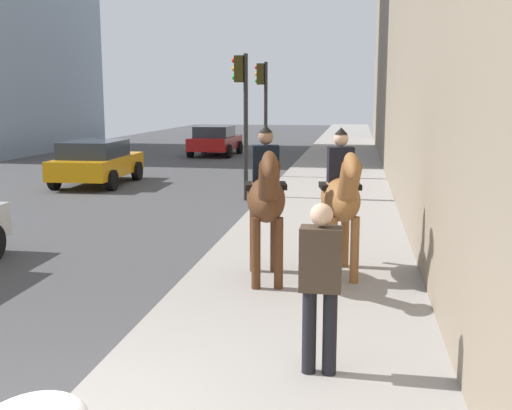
% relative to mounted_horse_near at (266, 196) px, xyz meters
% --- Properties ---
extents(mounted_horse_near, '(2.14, 0.84, 2.29)m').
position_rel_mounted_horse_near_xyz_m(mounted_horse_near, '(0.00, 0.00, 0.00)').
color(mounted_horse_near, '#4C2B16').
rests_on(mounted_horse_near, sidewalk_slab).
extents(mounted_horse_far, '(2.14, 0.81, 2.24)m').
position_rel_mounted_horse_near_xyz_m(mounted_horse_far, '(0.47, -1.07, -0.04)').
color(mounted_horse_far, brown).
rests_on(mounted_horse_far, sidewalk_slab).
extents(pedestrian_greeting, '(0.26, 0.40, 1.70)m').
position_rel_mounted_horse_near_xyz_m(pedestrian_greeting, '(-3.00, -0.97, -0.29)').
color(pedestrian_greeting, black).
rests_on(pedestrian_greeting, sidewalk_slab).
extents(car_near_lane, '(4.00, 2.16, 1.44)m').
position_rel_mounted_horse_near_xyz_m(car_near_lane, '(10.06, 7.01, -0.62)').
color(car_near_lane, orange).
rests_on(car_near_lane, ground).
extents(car_mid_lane, '(3.94, 2.15, 1.44)m').
position_rel_mounted_horse_near_xyz_m(car_mid_lane, '(20.80, 5.56, -0.64)').
color(car_mid_lane, maroon).
rests_on(car_mid_lane, ground).
extents(traffic_light_near_curb, '(0.20, 0.44, 3.95)m').
position_rel_mounted_horse_near_xyz_m(traffic_light_near_curb, '(7.83, 1.79, 1.26)').
color(traffic_light_near_curb, black).
rests_on(traffic_light_near_curb, ground).
extents(traffic_light_far_curb, '(0.20, 0.44, 3.98)m').
position_rel_mounted_horse_near_xyz_m(traffic_light_far_curb, '(12.30, 1.91, 1.27)').
color(traffic_light_far_curb, black).
rests_on(traffic_light_far_curb, ground).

